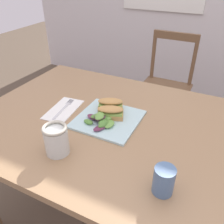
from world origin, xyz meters
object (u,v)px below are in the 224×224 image
Objects in this scene: chair_wooden_far at (165,87)px; mason_jar_iced_tea at (57,141)px; sandwich_half_front at (110,112)px; dining_table at (114,143)px; fork_on_napkin at (65,107)px; sandwich_half_back at (110,104)px; plate_lunch at (108,119)px; cup_extra_side at (164,180)px.

mason_jar_iced_tea is at bearing -93.89° from chair_wooden_far.
sandwich_half_front is 0.29m from mason_jar_iced_tea.
fork_on_napkin is (-0.26, -0.00, 0.13)m from dining_table.
dining_table is 0.16m from sandwich_half_front.
mason_jar_iced_tea is (-0.10, -0.27, 0.17)m from dining_table.
chair_wooden_far is 1.34m from mason_jar_iced_tea.
chair_wooden_far is at bearing 87.60° from sandwich_half_back.
chair_wooden_far is 3.23× the size of plate_lunch.
cup_extra_side reaches higher than sandwich_half_back.
sandwich_half_front is (-0.01, -1.01, 0.33)m from chair_wooden_far.
sandwich_half_front is at bearing 3.15° from fork_on_napkin.
mason_jar_iced_tea is at bearing -58.72° from fork_on_napkin.
dining_table is 0.13m from plate_lunch.
plate_lunch is 2.32× the size of mason_jar_iced_tea.
chair_wooden_far reaches higher than sandwich_half_back.
sandwich_half_front is 0.24m from fork_on_napkin.
plate_lunch is at bearing -71.45° from sandwich_half_back.
plate_lunch is 2.13× the size of sandwich_half_back.
fork_on_napkin is (-0.25, -1.03, 0.30)m from chair_wooden_far.
chair_wooden_far is 4.68× the size of fork_on_napkin.
sandwich_half_back reaches higher than plate_lunch.
fork_on_napkin is at bearing -103.65° from chair_wooden_far.
cup_extra_side is (0.56, -0.27, 0.04)m from fork_on_napkin.
chair_wooden_far is at bearing 90.83° from dining_table.
dining_table is at bearing 137.70° from cup_extra_side.
cup_extra_side is (0.35, -0.34, 0.01)m from sandwich_half_back.
chair_wooden_far is 1.10m from fork_on_napkin.
dining_table is at bearing -53.39° from sandwich_half_back.
dining_table is at bearing 68.91° from mason_jar_iced_tea.
dining_table is 4.70× the size of plate_lunch.
sandwich_half_back is (-0.03, 0.06, 0.00)m from sandwich_half_front.
cup_extra_side is (0.33, -0.27, 0.04)m from plate_lunch.
plate_lunch reaches higher than dining_table.
chair_wooden_far is 9.24× the size of cup_extra_side.
mason_jar_iced_tea reaches higher than sandwich_half_front.
mason_jar_iced_tea is (-0.08, -0.28, 0.01)m from sandwich_half_front.
mason_jar_iced_tea reaches higher than dining_table.
dining_table is 0.18m from sandwich_half_back.
sandwich_half_back is 0.34m from mason_jar_iced_tea.
fork_on_napkin is (-0.21, -0.07, -0.03)m from sandwich_half_back.
plate_lunch is at bearing 176.96° from dining_table.
chair_wooden_far is 1.07m from sandwich_half_front.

